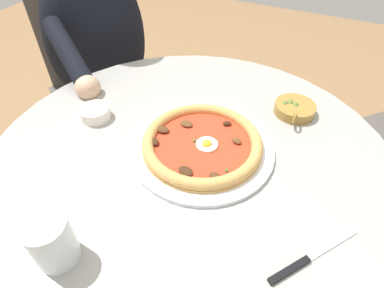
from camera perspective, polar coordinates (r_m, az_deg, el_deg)
name	(u,v)px	position (r m, az deg, el deg)	size (l,w,h in m)	color
ground_plane	(191,288)	(1.33, -0.20, -24.69)	(6.00, 6.00, 0.02)	olive
dining_table	(190,195)	(0.82, -0.30, -9.26)	(0.92, 0.92, 0.72)	#999993
pizza_on_plate	(202,144)	(0.70, 1.84, -0.05)	(0.32, 0.32, 0.04)	white
water_glass	(53,243)	(0.57, -24.00, -16.22)	(0.07, 0.07, 0.09)	silver
steak_knife	(302,263)	(0.58, 19.40, -19.69)	(0.16, 0.12, 0.01)	silver
ramekin_capers	(95,113)	(0.82, -17.21, 5.49)	(0.07, 0.07, 0.03)	white
olive_pan	(295,109)	(0.85, 18.16, 6.15)	(0.13, 0.10, 0.05)	olive
diner_person	(108,90)	(1.31, -15.10, 9.52)	(0.53, 0.44, 1.18)	#282833
cafe_chair_diner	(96,73)	(1.43, -17.00, 12.33)	(0.55, 0.55, 0.88)	#504A45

